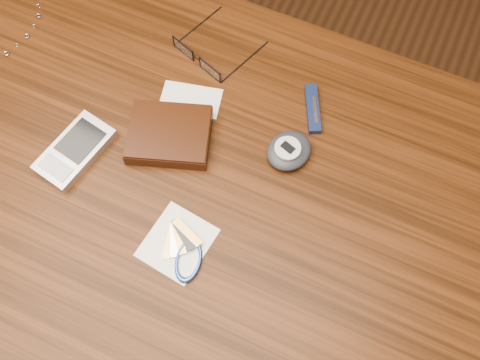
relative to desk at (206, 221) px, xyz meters
The scene contains 8 objects.
ground 0.65m from the desk, ahead, with size 3.80×3.80×0.00m, color #472814.
desk is the anchor object (origin of this frame).
wallet_and_card 0.16m from the desk, 141.71° to the left, with size 0.14×0.17×0.03m.
eyeglasses 0.26m from the desk, 116.76° to the left, with size 0.14×0.14×0.02m.
pda_phone 0.23m from the desk, behind, with size 0.08×0.12×0.02m.
pedometer 0.18m from the desk, 52.69° to the left, with size 0.08×0.08×0.03m.
notepad_keys 0.13m from the desk, 80.92° to the right, with size 0.10×0.10×0.01m.
pocket_knife 0.24m from the desk, 65.20° to the left, with size 0.05×0.08×0.01m.
Camera 1 is at (0.17, -0.24, 1.44)m, focal length 40.00 mm.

